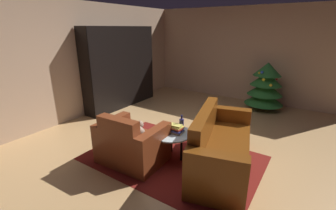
{
  "coord_description": "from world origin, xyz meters",
  "views": [
    {
      "loc": [
        1.85,
        -3.22,
        2.01
      ],
      "look_at": [
        -0.19,
        -0.16,
        0.77
      ],
      "focal_mm": 24.62,
      "sensor_mm": 36.0,
      "label": 1
    }
  ],
  "objects_px": {
    "coffee_table": "(172,135)",
    "decorated_tree": "(265,86)",
    "bottle_on_table": "(181,124)",
    "bookshelf_unit": "(125,68)",
    "book_stack_on_table": "(176,129)",
    "couch_red": "(220,148)",
    "armchair_red": "(131,144)"
  },
  "relations": [
    {
      "from": "coffee_table",
      "to": "decorated_tree",
      "type": "xyz_separation_m",
      "value": [
        0.69,
        3.28,
        0.21
      ]
    },
    {
      "from": "decorated_tree",
      "to": "bottle_on_table",
      "type": "bearing_deg",
      "value": -100.93
    },
    {
      "from": "coffee_table",
      "to": "decorated_tree",
      "type": "bearing_deg",
      "value": 78.13
    },
    {
      "from": "coffee_table",
      "to": "bottle_on_table",
      "type": "relative_size",
      "value": 2.42
    },
    {
      "from": "bottle_on_table",
      "to": "bookshelf_unit",
      "type": "bearing_deg",
      "value": 150.35
    },
    {
      "from": "book_stack_on_table",
      "to": "decorated_tree",
      "type": "relative_size",
      "value": 0.19
    },
    {
      "from": "couch_red",
      "to": "coffee_table",
      "type": "height_order",
      "value": "couch_red"
    },
    {
      "from": "bookshelf_unit",
      "to": "book_stack_on_table",
      "type": "bearing_deg",
      "value": -31.8
    },
    {
      "from": "book_stack_on_table",
      "to": "bottle_on_table",
      "type": "relative_size",
      "value": 0.84
    },
    {
      "from": "bookshelf_unit",
      "to": "couch_red",
      "type": "distance_m",
      "value": 3.63
    },
    {
      "from": "bookshelf_unit",
      "to": "book_stack_on_table",
      "type": "distance_m",
      "value": 3.07
    },
    {
      "from": "book_stack_on_table",
      "to": "decorated_tree",
      "type": "height_order",
      "value": "decorated_tree"
    },
    {
      "from": "armchair_red",
      "to": "bookshelf_unit",
      "type": "bearing_deg",
      "value": 134.72
    },
    {
      "from": "bottle_on_table",
      "to": "decorated_tree",
      "type": "relative_size",
      "value": 0.22
    },
    {
      "from": "couch_red",
      "to": "decorated_tree",
      "type": "relative_size",
      "value": 1.62
    },
    {
      "from": "bookshelf_unit",
      "to": "couch_red",
      "type": "relative_size",
      "value": 1.13
    },
    {
      "from": "armchair_red",
      "to": "couch_red",
      "type": "relative_size",
      "value": 0.52
    },
    {
      "from": "bookshelf_unit",
      "to": "decorated_tree",
      "type": "relative_size",
      "value": 1.82
    },
    {
      "from": "bottle_on_table",
      "to": "decorated_tree",
      "type": "height_order",
      "value": "decorated_tree"
    },
    {
      "from": "decorated_tree",
      "to": "book_stack_on_table",
      "type": "bearing_deg",
      "value": -101.0
    },
    {
      "from": "armchair_red",
      "to": "bottle_on_table",
      "type": "distance_m",
      "value": 0.84
    },
    {
      "from": "armchair_red",
      "to": "couch_red",
      "type": "xyz_separation_m",
      "value": [
        1.19,
        0.62,
        0.01
      ]
    },
    {
      "from": "armchair_red",
      "to": "decorated_tree",
      "type": "height_order",
      "value": "decorated_tree"
    },
    {
      "from": "bookshelf_unit",
      "to": "armchair_red",
      "type": "bearing_deg",
      "value": -45.28
    },
    {
      "from": "armchair_red",
      "to": "decorated_tree",
      "type": "distance_m",
      "value": 3.91
    },
    {
      "from": "bookshelf_unit",
      "to": "coffee_table",
      "type": "bearing_deg",
      "value": -33.03
    },
    {
      "from": "book_stack_on_table",
      "to": "bookshelf_unit",
      "type": "bearing_deg",
      "value": 148.2
    },
    {
      "from": "coffee_table",
      "to": "book_stack_on_table",
      "type": "xyz_separation_m",
      "value": [
        0.06,
        0.04,
        0.11
      ]
    },
    {
      "from": "armchair_red",
      "to": "bottle_on_table",
      "type": "height_order",
      "value": "armchair_red"
    },
    {
      "from": "coffee_table",
      "to": "armchair_red",
      "type": "bearing_deg",
      "value": -135.71
    },
    {
      "from": "bookshelf_unit",
      "to": "book_stack_on_table",
      "type": "xyz_separation_m",
      "value": [
        2.57,
        -1.6,
        -0.5
      ]
    },
    {
      "from": "coffee_table",
      "to": "decorated_tree",
      "type": "distance_m",
      "value": 3.36
    }
  ]
}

